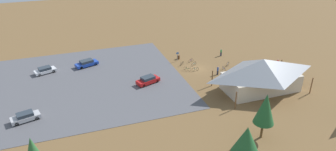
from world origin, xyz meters
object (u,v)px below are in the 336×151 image
Objects in this scene: pine_midwest at (246,140)px; bicycle_purple_near_porch at (191,61)px; car_blue_back_corner at (87,63)px; visitor_at_bikes at (221,52)px; bicycle_yellow_yard_center at (239,67)px; bicycle_black_back_row at (182,64)px; bicycle_teal_trailside at (195,69)px; car_white_by_curb at (45,70)px; car_red_mid_lot at (148,80)px; car_silver_end_stall at (25,117)px; bicycle_white_yard_front at (247,65)px; trash_bin at (178,57)px; bicycle_silver_near_sign at (228,64)px; visitor_crossing_yard at (278,63)px; bicycle_teal_lone_west at (194,64)px; bike_pavilion at (262,73)px; pine_east at (265,109)px; visitor_by_pavilion at (218,70)px; lot_sign at (177,55)px; bicycle_orange_by_bin at (233,70)px; bicycle_red_edge_north at (249,68)px; bicycle_green_yard_right at (187,69)px; bicycle_blue_mid_cluster at (224,69)px.

pine_midwest is 33.12m from bicycle_purple_near_porch.
car_blue_back_corner is 30.46m from visitor_at_bikes.
bicycle_purple_near_porch is at bearing -38.72° from bicycle_yellow_yard_center.
bicycle_purple_near_porch is 2.62m from bicycle_black_back_row.
car_white_by_curb is (29.63, -9.21, 0.33)m from bicycle_teal_trailside.
car_silver_end_stall is at bearing 14.87° from car_red_mid_lot.
bicycle_black_back_row is 20.61m from car_blue_back_corner.
bicycle_teal_trailside is 9.38m from bicycle_yellow_yard_center.
bicycle_purple_near_porch is at bearing -30.43° from bicycle_white_yard_front.
car_blue_back_corner reaches higher than trash_bin.
bicycle_yellow_yard_center is (-9.15, 2.07, -0.02)m from bicycle_teal_trailside.
visitor_crossing_yard is (-9.77, 4.05, 0.56)m from bicycle_silver_near_sign.
bicycle_teal_lone_west is (6.89, -2.51, -0.03)m from bicycle_silver_near_sign.
car_red_mid_lot is at bearing -25.93° from bike_pavilion.
pine_east reaches higher than bicycle_teal_trailside.
bike_pavilion is 3.10× the size of car_blue_back_corner.
lot_sign is at bearing -60.11° from visitor_by_pavilion.
visitor_by_pavilion is at bearing 127.18° from bicycle_black_back_row.
bicycle_silver_near_sign is 0.76× the size of visitor_crossing_yard.
bicycle_orange_by_bin is (0.23, 2.82, -0.00)m from bicycle_silver_near_sign.
bicycle_black_back_row is (12.93, -5.23, -0.05)m from bicycle_white_yard_front.
pine_east is at bearing 92.91° from lot_sign.
pine_midwest is at bearing 143.58° from car_silver_end_stall.
bicycle_black_back_row is 8.50m from visitor_by_pavilion.
pine_east reaches higher than car_silver_end_stall.
bicycle_purple_near_porch reaches higher than bicycle_yellow_yard_center.
car_red_mid_lot is 2.65× the size of visitor_by_pavilion.
bicycle_purple_near_porch is 0.33× the size of car_white_by_curb.
car_silver_end_stall is (43.84, 6.32, 0.34)m from bicycle_white_yard_front.
pine_midwest reaches higher than bicycle_teal_trailside.
bicycle_silver_near_sign reaches higher than bicycle_teal_lone_west.
bicycle_black_back_row is at bearing -21.95° from visitor_crossing_yard.
pine_midwest is at bearing 112.46° from car_blue_back_corner.
bicycle_silver_near_sign is 30.49m from car_blue_back_corner.
bicycle_teal_lone_west reaches higher than bicycle_black_back_row.
car_red_mid_lot is at bearing -78.22° from pine_midwest.
bicycle_silver_near_sign is 0.30× the size of car_white_by_curb.
car_silver_end_stall is (26.87, -19.82, -3.05)m from pine_midwest.
visitor_at_bikes is at bearing -78.27° from bicycle_red_edge_north.
bicycle_teal_trailside is 11.50m from bicycle_white_yard_front.
bicycle_teal_trailside is (8.01, -11.42, -3.05)m from bike_pavilion.
bicycle_black_back_row is 11.05m from car_red_mid_lot.
bicycle_white_yard_front reaches higher than bicycle_green_yard_right.
trash_bin is at bearing -8.92° from visitor_at_bikes.
visitor_by_pavilion is (2.16, 1.30, 0.61)m from bicycle_blue_mid_cluster.
trash_bin reaches higher than bicycle_silver_near_sign.
visitor_at_bikes is (-10.01, 1.57, 0.46)m from trash_bin.
bike_pavilion is at bearing 86.76° from visitor_at_bikes.
bicycle_blue_mid_cluster is 0.37× the size of car_white_by_curb.
bicycle_purple_near_porch is at bearing -159.50° from car_silver_end_stall.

